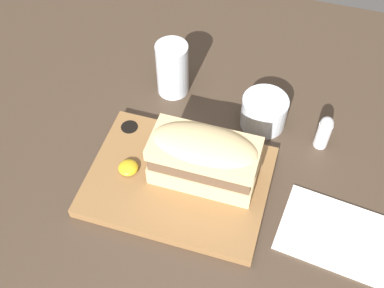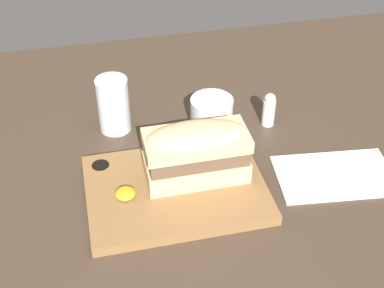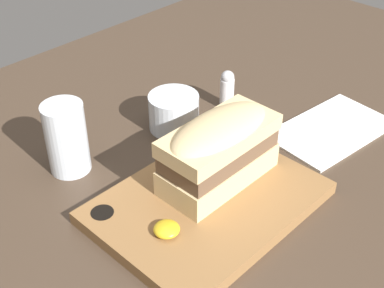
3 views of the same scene
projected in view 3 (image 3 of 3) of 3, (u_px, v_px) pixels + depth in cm
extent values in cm
cube|color=#423326|center=(176.00, 218.00, 73.70)|extent=(174.98, 111.28, 2.00)
cube|color=olive|center=(207.00, 203.00, 73.46)|extent=(29.96, 22.18, 1.90)
cylinder|color=black|center=(103.00, 215.00, 70.71)|extent=(3.10, 3.10, 0.95)
cube|color=#DBBC84|center=(218.00, 169.00, 75.00)|extent=(17.26, 8.20, 3.80)
cube|color=brown|center=(219.00, 150.00, 73.12)|extent=(16.57, 7.87, 2.65)
cube|color=#DBBC84|center=(220.00, 135.00, 71.68)|extent=(17.26, 8.20, 2.28)
ellipsoid|color=#DBBC84|center=(220.00, 129.00, 71.12)|extent=(16.91, 8.03, 3.42)
ellipsoid|color=gold|center=(167.00, 229.00, 67.03)|extent=(3.37, 3.37, 1.35)
cylinder|color=silver|center=(66.00, 138.00, 77.98)|extent=(6.14, 6.14, 11.11)
cylinder|color=silver|center=(69.00, 154.00, 79.65)|extent=(5.40, 5.40, 5.00)
cylinder|color=silver|center=(174.00, 112.00, 88.47)|extent=(8.38, 8.38, 6.08)
cylinder|color=#33050F|center=(174.00, 117.00, 89.08)|extent=(7.54, 7.54, 3.60)
cube|color=white|center=(331.00, 129.00, 89.33)|extent=(22.00, 14.74, 0.40)
cylinder|color=white|center=(227.00, 93.00, 93.94)|extent=(2.48, 2.48, 5.55)
sphere|color=#B7B7BC|center=(228.00, 77.00, 92.06)|extent=(2.36, 2.36, 2.36)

